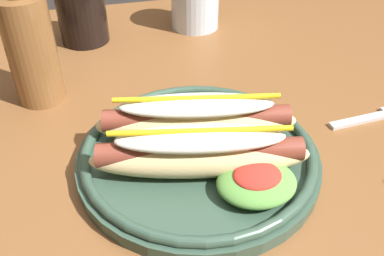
# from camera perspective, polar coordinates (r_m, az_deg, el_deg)

# --- Properties ---
(dining_table) EXTENTS (1.18, 0.84, 0.74)m
(dining_table) POSITION_cam_1_polar(r_m,az_deg,el_deg) (0.66, 5.24, -5.37)
(dining_table) COLOR brown
(dining_table) RESTS_ON ground_plane
(hot_dog_plate) EXTENTS (0.28, 0.28, 0.08)m
(hot_dog_plate) POSITION_cam_1_polar(r_m,az_deg,el_deg) (0.48, 1.15, -2.69)
(hot_dog_plate) COLOR #334C3D
(hot_dog_plate) RESTS_ON dining_table
(fork) EXTENTS (0.12, 0.03, 0.00)m
(fork) POSITION_cam_1_polar(r_m,az_deg,el_deg) (0.62, 23.34, 1.44)
(fork) COLOR silver
(fork) RESTS_ON dining_table
(soda_cup) EXTENTS (0.08, 0.08, 0.10)m
(soda_cup) POSITION_cam_1_polar(r_m,az_deg,el_deg) (0.77, -14.42, 14.70)
(soda_cup) COLOR black
(soda_cup) RESTS_ON dining_table
(glass_bottle) EXTENTS (0.06, 0.06, 0.22)m
(glass_bottle) POSITION_cam_1_polar(r_m,az_deg,el_deg) (0.61, -20.68, 10.42)
(glass_bottle) COLOR brown
(glass_bottle) RESTS_ON dining_table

